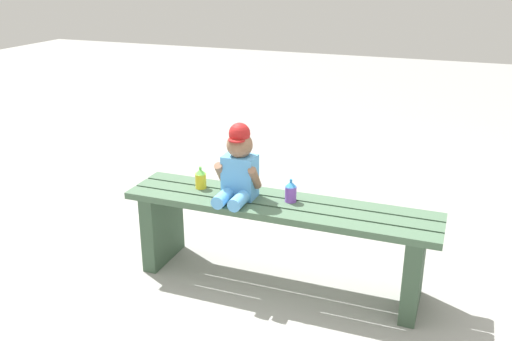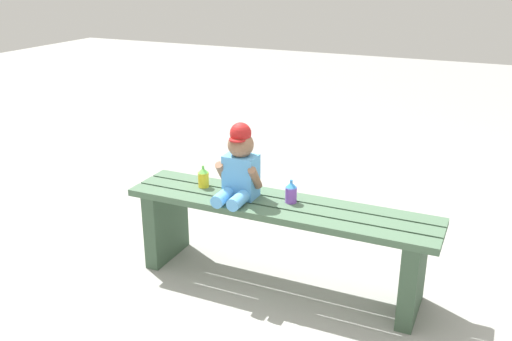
{
  "view_description": "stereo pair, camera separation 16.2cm",
  "coord_description": "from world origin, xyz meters",
  "px_view_note": "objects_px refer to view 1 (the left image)",
  "views": [
    {
      "loc": [
        0.84,
        -2.52,
        1.63
      ],
      "look_at": [
        -0.11,
        -0.05,
        0.65
      ],
      "focal_mm": 39.3,
      "sensor_mm": 36.0,
      "label": 1
    },
    {
      "loc": [
        0.99,
        -2.46,
        1.63
      ],
      "look_at": [
        -0.11,
        -0.05,
        0.65
      ],
      "focal_mm": 39.3,
      "sensor_mm": 36.0,
      "label": 2
    }
  ],
  "objects_px": {
    "sippy_cup_right": "(291,191)",
    "sippy_cup_left": "(201,178)",
    "park_bench": "(279,229)",
    "child_figure": "(239,166)"
  },
  "relations": [
    {
      "from": "park_bench",
      "to": "sippy_cup_left",
      "type": "bearing_deg",
      "value": 175.62
    },
    {
      "from": "sippy_cup_left",
      "to": "sippy_cup_right",
      "type": "height_order",
      "value": "same"
    },
    {
      "from": "park_bench",
      "to": "sippy_cup_left",
      "type": "distance_m",
      "value": 0.51
    },
    {
      "from": "park_bench",
      "to": "child_figure",
      "type": "relative_size",
      "value": 4.07
    },
    {
      "from": "sippy_cup_left",
      "to": "sippy_cup_right",
      "type": "bearing_deg",
      "value": 0.0
    },
    {
      "from": "park_bench",
      "to": "sippy_cup_right",
      "type": "height_order",
      "value": "sippy_cup_right"
    },
    {
      "from": "park_bench",
      "to": "sippy_cup_left",
      "type": "relative_size",
      "value": 13.28
    },
    {
      "from": "sippy_cup_right",
      "to": "sippy_cup_left",
      "type": "bearing_deg",
      "value": 180.0
    },
    {
      "from": "sippy_cup_right",
      "to": "park_bench",
      "type": "bearing_deg",
      "value": -144.82
    },
    {
      "from": "park_bench",
      "to": "sippy_cup_right",
      "type": "bearing_deg",
      "value": 35.18
    }
  ]
}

